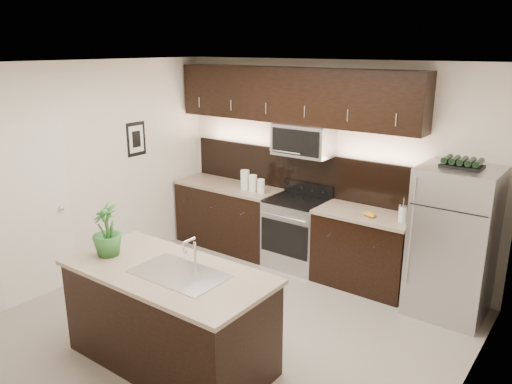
% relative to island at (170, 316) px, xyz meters
% --- Properties ---
extents(ground, '(4.50, 4.50, 0.00)m').
position_rel_island_xyz_m(ground, '(0.05, 0.83, -0.47)').
color(ground, gray).
rests_on(ground, ground).
extents(room_walls, '(4.52, 4.02, 2.71)m').
position_rel_island_xyz_m(room_walls, '(-0.06, 0.79, 1.22)').
color(room_walls, silver).
rests_on(room_walls, ground).
extents(counter_run, '(3.51, 0.65, 0.94)m').
position_rel_island_xyz_m(counter_run, '(-0.40, 2.52, -0.00)').
color(counter_run, black).
rests_on(counter_run, ground).
extents(upper_fixtures, '(3.49, 0.40, 1.66)m').
position_rel_island_xyz_m(upper_fixtures, '(-0.37, 2.67, 1.67)').
color(upper_fixtures, black).
rests_on(upper_fixtures, counter_run).
extents(island, '(1.96, 0.96, 0.94)m').
position_rel_island_xyz_m(island, '(0.00, 0.00, 0.00)').
color(island, black).
rests_on(island, ground).
extents(sink_faucet, '(0.84, 0.50, 0.28)m').
position_rel_island_xyz_m(sink_faucet, '(0.15, 0.01, 0.48)').
color(sink_faucet, silver).
rests_on(sink_faucet, island).
extents(refrigerator, '(0.80, 0.72, 1.66)m').
position_rel_island_xyz_m(refrigerator, '(1.80, 2.46, 0.36)').
color(refrigerator, '#B2B2B7').
rests_on(refrigerator, ground).
extents(wine_rack, '(0.41, 0.25, 0.10)m').
position_rel_island_xyz_m(wine_rack, '(1.80, 2.46, 1.23)').
color(wine_rack, black).
rests_on(wine_rack, refrigerator).
extents(plant, '(0.35, 0.35, 0.50)m').
position_rel_island_xyz_m(plant, '(-0.69, -0.10, 0.72)').
color(plant, '#2A6327').
rests_on(plant, island).
extents(canisters, '(0.40, 0.14, 0.27)m').
position_rel_island_xyz_m(canisters, '(-0.91, 2.46, 0.59)').
color(canisters, silver).
rests_on(canisters, counter_run).
extents(french_press, '(0.10, 0.10, 0.27)m').
position_rel_island_xyz_m(french_press, '(1.22, 2.47, 0.57)').
color(french_press, silver).
rests_on(french_press, counter_run).
extents(bananas, '(0.21, 0.19, 0.05)m').
position_rel_island_xyz_m(bananas, '(0.82, 2.44, 0.49)').
color(bananas, '#BF841B').
rests_on(bananas, counter_run).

